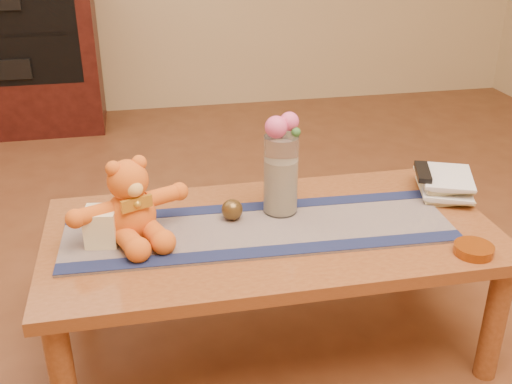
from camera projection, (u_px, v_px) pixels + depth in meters
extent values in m
plane|color=#5B301A|center=(270.00, 342.00, 2.09)|extent=(5.50, 5.50, 0.00)
cube|color=brown|center=(272.00, 234.00, 1.91)|extent=(1.40, 0.70, 0.04)
cylinder|color=brown|center=(63.00, 382.00, 1.63)|extent=(0.07, 0.07, 0.41)
cylinder|color=brown|center=(494.00, 322.00, 1.87)|extent=(0.07, 0.07, 0.41)
cylinder|color=brown|center=(77.00, 267.00, 2.15)|extent=(0.07, 0.07, 0.41)
cylinder|color=brown|center=(413.00, 232.00, 2.38)|extent=(0.07, 0.07, 0.41)
cube|color=#171841|center=(260.00, 229.00, 1.89)|extent=(1.21, 0.40, 0.01)
cube|color=#151D41|center=(268.00, 251.00, 1.76)|extent=(1.20, 0.11, 0.00)
cube|color=#151D41|center=(252.00, 207.00, 2.01)|extent=(1.20, 0.11, 0.00)
cube|color=beige|center=(102.00, 226.00, 1.78)|extent=(0.10, 0.10, 0.11)
cylinder|color=black|center=(99.00, 208.00, 1.75)|extent=(0.00, 0.00, 0.01)
cylinder|color=silver|center=(281.00, 175.00, 1.93)|extent=(0.11, 0.11, 0.26)
cylinder|color=beige|center=(281.00, 186.00, 1.95)|extent=(0.09, 0.09, 0.18)
sphere|color=#D84C82|center=(276.00, 127.00, 1.85)|extent=(0.07, 0.07, 0.07)
sphere|color=#D84C82|center=(289.00, 121.00, 1.87)|extent=(0.06, 0.06, 0.06)
sphere|color=#48559C|center=(282.00, 124.00, 1.90)|extent=(0.04, 0.04, 0.04)
sphere|color=#48559C|center=(271.00, 129.00, 1.88)|extent=(0.04, 0.04, 0.04)
sphere|color=#33662D|center=(296.00, 132.00, 1.86)|extent=(0.03, 0.03, 0.03)
sphere|color=#523B1B|center=(232.00, 210.00, 1.92)|extent=(0.08, 0.08, 0.07)
imported|color=beige|center=(420.00, 190.00, 2.13)|extent=(0.22, 0.26, 0.02)
imported|color=beige|center=(422.00, 186.00, 2.11)|extent=(0.24, 0.27, 0.02)
imported|color=beige|center=(419.00, 180.00, 2.11)|extent=(0.21, 0.26, 0.02)
imported|color=beige|center=(423.00, 176.00, 2.10)|extent=(0.24, 0.27, 0.02)
cube|color=black|center=(423.00, 172.00, 2.08)|extent=(0.10, 0.17, 0.02)
cylinder|color=#BF5914|center=(474.00, 250.00, 1.75)|extent=(0.14, 0.14, 0.03)
cube|color=black|center=(0.00, 47.00, 3.83)|extent=(1.20, 0.50, 1.10)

